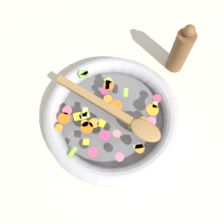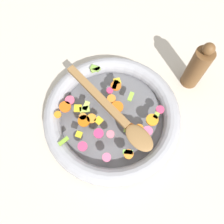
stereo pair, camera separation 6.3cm
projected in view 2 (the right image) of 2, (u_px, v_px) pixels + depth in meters
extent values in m
plane|color=beige|center=(112.00, 118.00, 0.68)|extent=(4.00, 4.00, 0.00)
cylinder|color=slate|center=(112.00, 117.00, 0.67)|extent=(0.36, 0.36, 0.01)
torus|color=#9E9EA5|center=(112.00, 115.00, 0.65)|extent=(0.41, 0.41, 0.05)
cylinder|color=orange|center=(58.00, 115.00, 0.62)|extent=(0.03, 0.03, 0.01)
cylinder|color=orange|center=(130.00, 127.00, 0.61)|extent=(0.03, 0.03, 0.01)
cylinder|color=orange|center=(65.00, 107.00, 0.63)|extent=(0.04, 0.04, 0.01)
cylinder|color=orange|center=(83.00, 117.00, 0.62)|extent=(0.03, 0.03, 0.01)
cylinder|color=orange|center=(116.00, 86.00, 0.66)|extent=(0.04, 0.04, 0.01)
cylinder|color=orange|center=(92.00, 120.00, 0.62)|extent=(0.04, 0.04, 0.01)
cylinder|color=orange|center=(152.00, 120.00, 0.62)|extent=(0.05, 0.05, 0.01)
cylinder|color=orange|center=(139.00, 128.00, 0.61)|extent=(0.03, 0.03, 0.01)
cylinder|color=orange|center=(111.00, 99.00, 0.64)|extent=(0.03, 0.03, 0.01)
cylinder|color=orange|center=(128.00, 154.00, 0.58)|extent=(0.03, 0.03, 0.01)
cylinder|color=orange|center=(117.00, 107.00, 0.63)|extent=(0.05, 0.05, 0.01)
cylinder|color=#DA630E|center=(84.00, 121.00, 0.62)|extent=(0.04, 0.04, 0.01)
cube|color=#94BB42|center=(115.00, 85.00, 0.66)|extent=(0.03, 0.03, 0.01)
cube|color=#8BAF47|center=(95.00, 70.00, 0.68)|extent=(0.03, 0.01, 0.01)
cube|color=#96CF3E|center=(131.00, 97.00, 0.65)|extent=(0.03, 0.03, 0.01)
cube|color=#B0D04E|center=(85.00, 109.00, 0.63)|extent=(0.03, 0.02, 0.01)
cube|color=#81B033|center=(64.00, 141.00, 0.59)|extent=(0.03, 0.02, 0.01)
cube|color=#B9CD5B|center=(86.00, 106.00, 0.63)|extent=(0.03, 0.03, 0.01)
cube|color=#AFD34B|center=(147.00, 147.00, 0.59)|extent=(0.03, 0.01, 0.01)
cube|color=#80C044|center=(126.00, 153.00, 0.58)|extent=(0.03, 0.02, 0.01)
cube|color=#7FB145|center=(96.00, 68.00, 0.68)|extent=(0.03, 0.03, 0.01)
cube|color=#9DBD42|center=(156.00, 116.00, 0.62)|extent=(0.02, 0.02, 0.01)
cube|color=#81AB3C|center=(129.00, 130.00, 0.61)|extent=(0.03, 0.03, 0.01)
cylinder|color=#DF658D|center=(107.00, 157.00, 0.58)|extent=(0.03, 0.03, 0.01)
cylinder|color=#D83871|center=(99.00, 133.00, 0.60)|extent=(0.04, 0.04, 0.01)
cylinder|color=#D24070|center=(83.00, 146.00, 0.59)|extent=(0.04, 0.04, 0.01)
cylinder|color=#CA3869|center=(110.00, 91.00, 0.65)|extent=(0.03, 0.03, 0.01)
cylinder|color=#EE7184|center=(110.00, 134.00, 0.60)|extent=(0.02, 0.02, 0.01)
cylinder|color=#DF5375|center=(70.00, 100.00, 0.64)|extent=(0.03, 0.03, 0.01)
cylinder|color=#E36492|center=(148.00, 131.00, 0.60)|extent=(0.04, 0.04, 0.01)
cylinder|color=#D93E6A|center=(160.00, 110.00, 0.63)|extent=(0.03, 0.03, 0.01)
cylinder|color=#CB3D6D|center=(137.00, 139.00, 0.60)|extent=(0.03, 0.03, 0.01)
cube|color=gold|center=(79.00, 134.00, 0.60)|extent=(0.02, 0.02, 0.01)
cube|color=yellow|center=(117.00, 81.00, 0.67)|extent=(0.02, 0.02, 0.01)
cube|color=yellow|center=(78.00, 108.00, 0.63)|extent=(0.03, 0.03, 0.01)
cube|color=yellow|center=(99.00, 120.00, 0.62)|extent=(0.03, 0.03, 0.01)
cube|color=olive|center=(97.00, 95.00, 0.64)|extent=(0.12, 0.24, 0.01)
ellipsoid|color=olive|center=(139.00, 138.00, 0.59)|extent=(0.09, 0.10, 0.01)
cylinder|color=brown|center=(196.00, 69.00, 0.66)|extent=(0.06, 0.06, 0.15)
sphere|color=brown|center=(209.00, 49.00, 0.57)|extent=(0.03, 0.03, 0.03)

